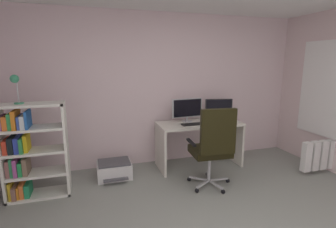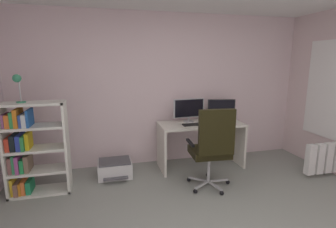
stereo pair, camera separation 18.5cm
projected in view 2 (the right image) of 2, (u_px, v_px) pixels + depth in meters
The scene contains 11 objects.
wall_back at pixel (164, 90), 4.43m from camera, with size 4.96×0.10×2.56m, color silver.
desk at pixel (201, 135), 4.28m from camera, with size 1.39×0.61×0.76m.
monitor_main at pixel (189, 109), 4.27m from camera, with size 0.55×0.18×0.40m.
monitor_secondary at pixel (221, 108), 4.42m from camera, with size 0.47×0.18×0.36m.
keyboard at pixel (193, 125), 4.10m from camera, with size 0.34×0.13×0.02m, color black.
computer_mouse at pixel (209, 124), 4.13m from camera, with size 0.06×0.10×0.03m, color black.
office_chair at pixel (212, 146), 3.45m from camera, with size 0.64×0.63×1.17m.
bookshelf at pixel (30, 149), 3.37m from camera, with size 0.77×0.33×1.25m.
desk_lamp at pixel (18, 82), 3.18m from camera, with size 0.12×0.11×0.36m.
printer at pixel (115, 168), 3.97m from camera, with size 0.51×0.48×0.26m.
radiator at pixel (332, 157), 3.98m from camera, with size 0.93×0.10×0.47m.
Camera 2 is at (-1.02, -1.83, 1.76)m, focal length 27.28 mm.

